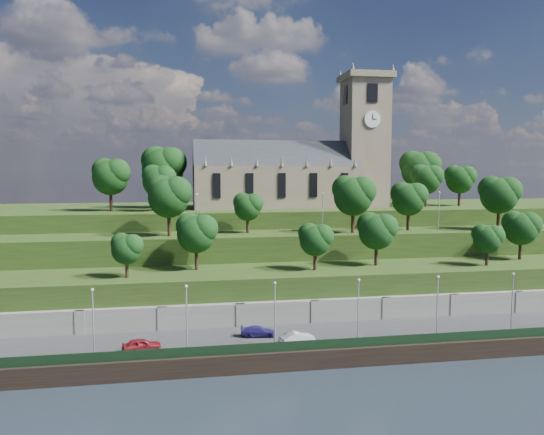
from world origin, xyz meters
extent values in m
plane|color=black|center=(0.00, 0.00, 0.00)|extent=(320.00, 320.00, 0.00)
cube|color=#2D2D30|center=(0.00, 6.00, 1.00)|extent=(160.00, 12.00, 2.00)
cube|color=black|center=(0.00, -0.05, 1.10)|extent=(160.00, 0.50, 2.20)
cube|color=black|center=(0.00, 0.60, 2.60)|extent=(160.00, 0.10, 1.20)
cube|color=slate|center=(0.00, 12.00, 2.50)|extent=(160.00, 2.00, 5.00)
cube|color=slate|center=(-35.00, 11.20, 2.50)|extent=(1.20, 0.60, 5.00)
cube|color=slate|center=(-25.00, 11.20, 2.50)|extent=(1.20, 0.60, 5.00)
cube|color=slate|center=(-15.00, 11.20, 2.50)|extent=(1.20, 0.60, 5.00)
cube|color=slate|center=(-5.00, 11.20, 2.50)|extent=(1.20, 0.60, 5.00)
cube|color=slate|center=(5.00, 11.20, 2.50)|extent=(1.20, 0.60, 5.00)
cube|color=slate|center=(15.00, 11.20, 2.50)|extent=(1.20, 0.60, 5.00)
cube|color=slate|center=(25.00, 11.20, 2.50)|extent=(1.20, 0.60, 5.00)
cube|color=#223712|center=(0.00, 18.00, 4.00)|extent=(160.00, 12.00, 8.00)
cube|color=#223712|center=(0.00, 29.00, 6.00)|extent=(160.00, 10.00, 12.00)
cube|color=#223712|center=(0.00, 50.00, 7.50)|extent=(160.00, 32.00, 15.00)
cube|color=#72614F|center=(-4.00, 46.00, 19.00)|extent=(32.00, 12.00, 8.00)
cube|color=#23262B|center=(-4.00, 46.00, 23.00)|extent=(32.00, 10.18, 10.18)
cone|color=#72614F|center=(-18.00, 40.00, 23.90)|extent=(0.70, 0.70, 1.80)
cone|color=#72614F|center=(-13.33, 40.00, 23.90)|extent=(0.70, 0.70, 1.80)
cone|color=#72614F|center=(-8.67, 40.00, 23.90)|extent=(0.70, 0.70, 1.80)
cone|color=#72614F|center=(-4.00, 40.00, 23.90)|extent=(0.70, 0.70, 1.80)
cone|color=#72614F|center=(0.67, 40.00, 23.90)|extent=(0.70, 0.70, 1.80)
cone|color=#72614F|center=(5.33, 40.00, 23.90)|extent=(0.70, 0.70, 1.80)
cone|color=#72614F|center=(10.00, 40.00, 23.90)|extent=(0.70, 0.70, 1.80)
cube|color=black|center=(-16.00, 39.92, 19.50)|extent=(1.40, 0.25, 4.50)
cube|color=black|center=(-10.00, 39.92, 19.50)|extent=(1.40, 0.25, 4.50)
cube|color=black|center=(-4.00, 39.92, 19.50)|extent=(1.40, 0.25, 4.50)
cube|color=black|center=(2.00, 39.92, 19.50)|extent=(1.40, 0.25, 4.50)
cube|color=black|center=(8.00, 39.92, 19.50)|extent=(1.40, 0.25, 4.50)
cube|color=#72614F|center=(14.00, 46.00, 27.50)|extent=(8.00, 8.00, 25.00)
cube|color=#72614F|center=(14.00, 46.00, 40.60)|extent=(9.20, 9.20, 1.20)
cone|color=#72614F|center=(10.00, 42.00, 41.80)|extent=(0.80, 0.80, 1.60)
cone|color=#72614F|center=(10.00, 50.00, 41.80)|extent=(0.80, 0.80, 1.60)
cone|color=#72614F|center=(18.00, 42.00, 41.80)|extent=(0.80, 0.80, 1.60)
cone|color=#72614F|center=(18.00, 50.00, 41.80)|extent=(0.80, 0.80, 1.60)
cube|color=black|center=(14.00, 41.92, 37.00)|extent=(2.00, 0.25, 3.50)
cube|color=black|center=(14.00, 50.08, 37.00)|extent=(2.00, 0.25, 3.50)
cube|color=black|center=(9.92, 46.00, 37.00)|extent=(0.25, 2.00, 3.50)
cube|color=black|center=(18.08, 46.00, 37.00)|extent=(0.25, 2.00, 3.50)
cylinder|color=white|center=(14.00, 41.88, 32.00)|extent=(3.20, 0.30, 3.20)
cylinder|color=white|center=(18.12, 46.00, 32.00)|extent=(0.30, 3.20, 3.20)
cube|color=black|center=(14.00, 41.70, 32.50)|extent=(0.12, 0.05, 1.10)
cube|color=black|center=(14.40, 41.70, 32.00)|extent=(0.80, 0.05, 0.12)
cylinder|color=black|center=(-29.67, 16.00, 9.29)|extent=(0.47, 0.47, 2.58)
sphere|color=black|center=(-29.67, 16.00, 11.79)|extent=(4.02, 4.02, 4.02)
sphere|color=black|center=(-28.87, 15.60, 12.39)|extent=(3.01, 3.01, 3.01)
sphere|color=black|center=(-30.37, 16.50, 12.59)|extent=(2.81, 2.81, 2.81)
cylinder|color=black|center=(-20.35, 20.00, 9.76)|extent=(0.52, 0.52, 3.53)
sphere|color=black|center=(-20.35, 20.00, 13.17)|extent=(5.49, 5.49, 5.49)
sphere|color=black|center=(-19.26, 19.45, 14.00)|extent=(4.12, 4.12, 4.12)
sphere|color=black|center=(-21.32, 20.69, 14.27)|extent=(3.84, 3.84, 3.84)
cylinder|color=black|center=(-3.54, 17.00, 9.46)|extent=(0.49, 0.49, 2.91)
sphere|color=black|center=(-3.54, 17.00, 12.27)|extent=(4.53, 4.53, 4.53)
sphere|color=black|center=(-2.63, 16.55, 12.95)|extent=(3.40, 3.40, 3.40)
sphere|color=black|center=(-4.33, 17.57, 13.18)|extent=(3.17, 3.17, 3.17)
cylinder|color=black|center=(6.46, 19.00, 9.72)|extent=(0.51, 0.51, 3.45)
sphere|color=black|center=(6.46, 19.00, 13.06)|extent=(5.36, 5.36, 5.36)
sphere|color=black|center=(7.53, 18.46, 13.86)|extent=(4.02, 4.02, 4.02)
sphere|color=black|center=(5.52, 19.67, 14.13)|extent=(3.76, 3.76, 3.76)
cylinder|color=black|center=(22.81, 16.00, 9.34)|extent=(0.48, 0.48, 2.68)
sphere|color=black|center=(22.81, 16.00, 11.93)|extent=(4.17, 4.17, 4.17)
sphere|color=black|center=(23.64, 15.58, 12.56)|extent=(3.13, 3.13, 3.13)
sphere|color=black|center=(22.08, 16.52, 12.77)|extent=(2.92, 2.92, 2.92)
cylinder|color=black|center=(31.11, 20.00, 9.68)|extent=(0.51, 0.51, 3.37)
sphere|color=black|center=(31.11, 20.00, 12.94)|extent=(5.24, 5.24, 5.24)
sphere|color=black|center=(32.16, 19.48, 13.72)|extent=(3.93, 3.93, 3.93)
sphere|color=black|center=(30.19, 20.65, 13.99)|extent=(3.67, 3.67, 3.67)
cylinder|color=black|center=(-24.31, 28.00, 14.05)|extent=(0.54, 0.54, 4.11)
sphere|color=black|center=(-24.31, 28.00, 18.02)|extent=(6.39, 6.39, 6.39)
sphere|color=black|center=(-23.03, 27.36, 18.98)|extent=(4.79, 4.79, 4.79)
sphere|color=black|center=(-25.43, 28.80, 19.30)|extent=(4.47, 4.47, 4.47)
cylinder|color=black|center=(-11.66, 30.00, 13.42)|extent=(0.49, 0.49, 2.85)
sphere|color=black|center=(-11.66, 30.00, 16.18)|extent=(4.43, 4.43, 4.43)
sphere|color=black|center=(-10.77, 29.56, 16.84)|extent=(3.32, 3.32, 3.32)
sphere|color=black|center=(-12.43, 30.55, 17.07)|extent=(3.10, 3.10, 3.10)
cylinder|color=black|center=(5.39, 27.00, 14.04)|extent=(0.54, 0.54, 4.08)
sphere|color=black|center=(5.39, 27.00, 17.98)|extent=(6.34, 6.34, 6.34)
sphere|color=black|center=(6.66, 26.37, 18.93)|extent=(4.76, 4.76, 4.76)
sphere|color=black|center=(4.28, 27.79, 19.25)|extent=(4.44, 4.44, 4.44)
cylinder|color=black|center=(15.94, 29.00, 13.79)|extent=(0.52, 0.52, 3.57)
sphere|color=black|center=(15.94, 29.00, 17.24)|extent=(5.56, 5.56, 5.56)
sphere|color=black|center=(17.06, 28.44, 18.08)|extent=(4.17, 4.17, 4.17)
sphere|color=black|center=(14.97, 29.69, 18.35)|extent=(3.89, 3.89, 3.89)
cylinder|color=black|center=(31.60, 27.00, 14.01)|extent=(0.54, 0.54, 4.02)
sphere|color=black|center=(31.60, 27.00, 17.89)|extent=(6.25, 6.25, 6.25)
sphere|color=black|center=(32.85, 26.38, 18.83)|extent=(4.69, 4.69, 4.69)
sphere|color=black|center=(30.51, 27.78, 19.14)|extent=(4.37, 4.37, 4.37)
cylinder|color=black|center=(-34.76, 42.00, 17.04)|extent=(0.54, 0.54, 4.08)
sphere|color=black|center=(-34.76, 42.00, 20.98)|extent=(6.34, 6.34, 6.34)
sphere|color=black|center=(-33.49, 41.37, 21.93)|extent=(4.76, 4.76, 4.76)
sphere|color=black|center=(-35.87, 42.79, 22.25)|extent=(4.44, 4.44, 4.44)
cylinder|color=black|center=(-25.73, 48.00, 17.56)|extent=(0.59, 0.59, 5.12)
sphere|color=black|center=(-25.73, 48.00, 22.52)|extent=(7.97, 7.97, 7.97)
sphere|color=black|center=(-24.14, 47.20, 23.71)|extent=(5.98, 5.98, 5.98)
sphere|color=black|center=(-27.12, 49.00, 24.11)|extent=(5.58, 5.58, 5.58)
cylinder|color=black|center=(-26.32, 40.00, 16.78)|extent=(0.52, 0.52, 3.56)
sphere|color=black|center=(-26.32, 40.00, 20.22)|extent=(5.54, 5.54, 5.54)
sphere|color=black|center=(-25.22, 39.45, 21.06)|extent=(4.16, 4.16, 4.16)
sphere|color=black|center=(-27.29, 40.69, 21.33)|extent=(3.88, 3.88, 3.88)
cylinder|color=black|center=(25.44, 42.00, 16.82)|extent=(0.52, 0.52, 3.63)
sphere|color=black|center=(25.44, 42.00, 20.32)|extent=(5.65, 5.65, 5.65)
sphere|color=black|center=(26.57, 41.44, 21.17)|extent=(4.24, 4.24, 4.24)
sphere|color=black|center=(24.45, 42.71, 21.45)|extent=(3.95, 3.95, 3.95)
cylinder|color=black|center=(27.74, 50.00, 17.45)|extent=(0.58, 0.58, 4.91)
sphere|color=black|center=(27.74, 50.00, 22.20)|extent=(7.63, 7.63, 7.63)
sphere|color=black|center=(29.26, 49.24, 23.34)|extent=(5.72, 5.72, 5.72)
sphere|color=black|center=(26.40, 50.95, 23.72)|extent=(5.34, 5.34, 5.34)
cylinder|color=black|center=(33.73, 44.00, 16.79)|extent=(0.52, 0.52, 3.58)
sphere|color=black|center=(33.73, 44.00, 20.24)|extent=(5.56, 5.56, 5.56)
sphere|color=black|center=(34.84, 43.44, 21.08)|extent=(4.17, 4.17, 4.17)
sphere|color=black|center=(32.75, 44.70, 21.36)|extent=(3.89, 3.89, 3.89)
cylinder|color=#B2B2B7|center=(-32.00, 2.50, 5.68)|extent=(0.16, 0.16, 7.37)
sphere|color=silver|center=(-32.00, 2.50, 9.49)|extent=(0.36, 0.36, 0.36)
cylinder|color=#B2B2B7|center=(-22.00, 2.50, 5.68)|extent=(0.16, 0.16, 7.37)
sphere|color=silver|center=(-22.00, 2.50, 9.49)|extent=(0.36, 0.36, 0.36)
cylinder|color=#B2B2B7|center=(-12.00, 2.50, 5.68)|extent=(0.16, 0.16, 7.37)
sphere|color=silver|center=(-12.00, 2.50, 9.49)|extent=(0.36, 0.36, 0.36)
cylinder|color=#B2B2B7|center=(-2.00, 2.50, 5.68)|extent=(0.16, 0.16, 7.37)
sphere|color=silver|center=(-2.00, 2.50, 9.49)|extent=(0.36, 0.36, 0.36)
cylinder|color=#B2B2B7|center=(8.00, 2.50, 5.68)|extent=(0.16, 0.16, 7.37)
sphere|color=silver|center=(8.00, 2.50, 9.49)|extent=(0.36, 0.36, 0.36)
cylinder|color=#B2B2B7|center=(18.00, 2.50, 5.68)|extent=(0.16, 0.16, 7.37)
sphere|color=silver|center=(18.00, 2.50, 9.49)|extent=(0.36, 0.36, 0.36)
cylinder|color=#B2B2B7|center=(-20.00, 26.00, 15.24)|extent=(0.16, 0.16, 6.48)
sphere|color=silver|center=(-20.00, 26.00, 18.60)|extent=(0.36, 0.36, 0.36)
cylinder|color=#B2B2B7|center=(0.00, 26.00, 15.24)|extent=(0.16, 0.16, 6.48)
sphere|color=silver|center=(0.00, 26.00, 18.60)|extent=(0.36, 0.36, 0.36)
cylinder|color=#B2B2B7|center=(20.00, 26.00, 15.24)|extent=(0.16, 0.16, 6.48)
sphere|color=silver|center=(20.00, 26.00, 18.60)|extent=(0.36, 0.36, 0.36)
imported|color=maroon|center=(-27.04, 3.58, 2.73)|extent=(4.54, 2.45, 1.47)
imported|color=#BBBBC0|center=(-9.23, 3.25, 2.69)|extent=(4.42, 2.51, 1.38)
imported|color=navy|center=(-13.30, 6.67, 2.63)|extent=(4.54, 2.33, 1.26)
camera|label=1|loc=(-22.45, -56.08, 22.44)|focal=35.00mm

